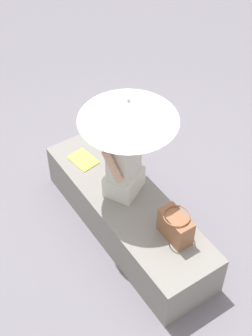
% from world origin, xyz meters
% --- Properties ---
extents(ground_plane, '(14.00, 14.00, 0.00)m').
position_xyz_m(ground_plane, '(0.00, 0.00, 0.00)').
color(ground_plane, slate).
extents(stone_bench, '(2.08, 0.64, 0.47)m').
position_xyz_m(stone_bench, '(0.00, 0.00, 0.23)').
color(stone_bench, gray).
rests_on(stone_bench, ground).
extents(person_seated, '(0.41, 0.51, 0.90)m').
position_xyz_m(person_seated, '(-0.12, 0.04, 0.86)').
color(person_seated, beige).
rests_on(person_seated, stone_bench).
extents(parasol, '(0.86, 0.86, 1.07)m').
position_xyz_m(parasol, '(-0.11, 0.07, 1.41)').
color(parasol, '#B7B7BC').
rests_on(parasol, stone_bench).
extents(handbag_black, '(0.32, 0.23, 0.28)m').
position_xyz_m(handbag_black, '(0.58, 0.10, 0.61)').
color(handbag_black, brown).
rests_on(handbag_black, stone_bench).
extents(magazine, '(0.31, 0.24, 0.01)m').
position_xyz_m(magazine, '(-0.68, -0.09, 0.48)').
color(magazine, '#EAE04C').
rests_on(magazine, stone_bench).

